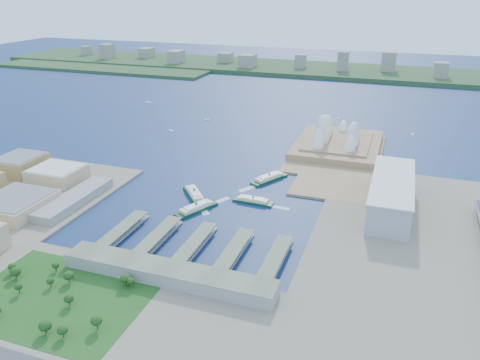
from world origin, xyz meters
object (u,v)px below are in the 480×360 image
at_px(ferry_a, 194,193).
at_px(ferry_b, 269,177).
at_px(opera_house, 339,130).
at_px(toaster_building, 391,194).
at_px(ferry_d, 253,199).
at_px(ferry_c, 196,207).

height_order(ferry_a, ferry_b, ferry_b).
bearing_deg(opera_house, ferry_b, -113.15).
height_order(toaster_building, ferry_a, toaster_building).
distance_m(opera_house, toaster_building, 219.62).
height_order(opera_house, ferry_a, opera_house).
bearing_deg(opera_house, ferry_d, -106.18).
bearing_deg(ferry_b, ferry_d, -60.80).
bearing_deg(toaster_building, ferry_d, -167.77).
height_order(ferry_a, ferry_d, ferry_a).
bearing_deg(ferry_d, ferry_a, 98.35).
distance_m(toaster_building, ferry_b, 164.14).
height_order(opera_house, toaster_building, opera_house).
bearing_deg(ferry_a, toaster_building, -29.53).
relative_size(opera_house, ferry_b, 3.10).
bearing_deg(ferry_b, toaster_building, 14.69).
bearing_deg(ferry_c, opera_house, -88.46).
xyz_separation_m(ferry_b, ferry_c, (-55.84, -116.20, -0.14)).
xyz_separation_m(opera_house, ferry_c, (-124.41, -276.53, -26.65)).
distance_m(ferry_a, ferry_b, 109.94).
bearing_deg(ferry_a, ferry_c, -101.72).
distance_m(opera_house, ferry_a, 281.68).
relative_size(ferry_a, ferry_d, 1.16).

